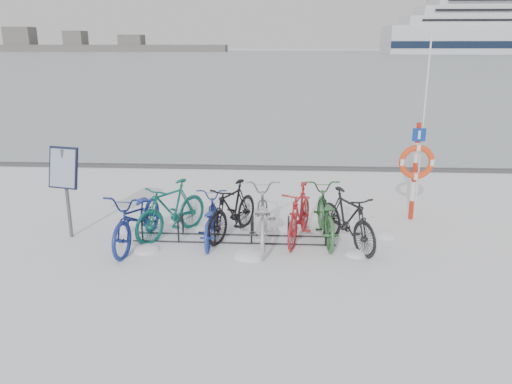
% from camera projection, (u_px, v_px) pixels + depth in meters
% --- Properties ---
extents(ground, '(900.00, 900.00, 0.00)m').
position_uv_depth(ground, '(234.00, 240.00, 9.99)').
color(ground, white).
rests_on(ground, ground).
extents(ice_sheet, '(400.00, 298.00, 0.02)m').
position_uv_depth(ice_sheet, '(283.00, 56.00, 158.33)').
color(ice_sheet, '#A6B3BC').
rests_on(ice_sheet, ground).
extents(quay_edge, '(400.00, 0.25, 0.10)m').
position_uv_depth(quay_edge, '(253.00, 167.00, 15.62)').
color(quay_edge, '#3F3F42').
rests_on(quay_edge, ground).
extents(bike_rack, '(4.00, 0.48, 0.46)m').
position_uv_depth(bike_rack, '(234.00, 231.00, 9.94)').
color(bike_rack, black).
rests_on(bike_rack, ground).
extents(info_board, '(0.66, 0.37, 1.86)m').
position_uv_depth(info_board, '(64.00, 173.00, 9.74)').
color(info_board, '#595B5E').
rests_on(info_board, ground).
extents(lifebuoy_station, '(0.76, 0.22, 3.93)m').
position_uv_depth(lifebuoy_station, '(417.00, 162.00, 10.74)').
color(lifebuoy_station, red).
rests_on(lifebuoy_station, ground).
extents(shoreline, '(180.00, 12.00, 9.50)m').
position_uv_depth(shoreline, '(54.00, 46.00, 264.76)').
color(shoreline, '#4F4F4F').
rests_on(shoreline, ground).
extents(bike_0, '(1.01, 2.27, 1.15)m').
position_uv_depth(bike_0, '(138.00, 215.00, 9.65)').
color(bike_0, navy).
rests_on(bike_0, ground).
extents(bike_1, '(1.52, 1.91, 1.16)m').
position_uv_depth(bike_1, '(171.00, 208.00, 10.09)').
color(bike_1, '#0F574F').
rests_on(bike_1, ground).
extents(bike_2, '(0.71, 1.83, 0.94)m').
position_uv_depth(bike_2, '(210.00, 217.00, 9.86)').
color(bike_2, navy).
rests_on(bike_2, ground).
extents(bike_3, '(1.26, 1.94, 1.13)m').
position_uv_depth(bike_3, '(232.00, 208.00, 10.10)').
color(bike_3, black).
rests_on(bike_3, ground).
extents(bike_4, '(0.86, 2.20, 1.14)m').
position_uv_depth(bike_4, '(262.00, 215.00, 9.71)').
color(bike_4, '#A1A4A9').
rests_on(bike_4, ground).
extents(bike_5, '(0.97, 1.96, 1.13)m').
position_uv_depth(bike_5, '(299.00, 212.00, 9.86)').
color(bike_5, '#A81E22').
rests_on(bike_5, ground).
extents(bike_6, '(0.84, 2.10, 1.08)m').
position_uv_depth(bike_6, '(325.00, 212.00, 9.95)').
color(bike_6, '#2E6333').
rests_on(bike_6, ground).
extents(bike_7, '(1.32, 1.91, 1.13)m').
position_uv_depth(bike_7, '(347.00, 218.00, 9.57)').
color(bike_7, black).
rests_on(bike_7, ground).
extents(snow_drifts, '(5.89, 2.04, 0.22)m').
position_uv_depth(snow_drifts, '(247.00, 242.00, 9.89)').
color(snow_drifts, white).
rests_on(snow_drifts, ground).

